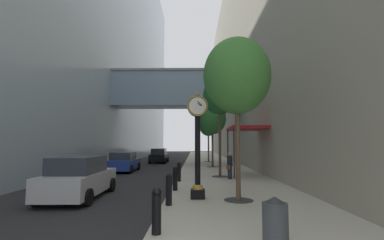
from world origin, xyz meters
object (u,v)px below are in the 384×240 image
street_tree_near (237,76)px  pedestrian_walking (230,165)px  bollard_third (175,178)px  car_silver_near (79,178)px  street_tree_mid_near (219,97)px  street_tree_far (208,126)px  street_clock (198,139)px  car_black_far (159,156)px  trash_bin (275,222)px  bollard_fourth (179,171)px  bollard_second (169,189)px  bollard_nearest (157,210)px  car_red_mid (161,153)px  car_blue_trailing (124,162)px  street_tree_mid_far (212,119)px

street_tree_near → pedestrian_walking: bearing=85.5°
bollard_third → car_silver_near: (-3.95, -1.12, 0.13)m
street_tree_mid_near → street_tree_far: bearing=90.0°
bollard_third → street_clock: bearing=-60.4°
street_tree_near → car_black_far: bearing=105.1°
bollard_third → trash_bin: bearing=-69.7°
street_clock → car_black_far: bearing=101.5°
car_silver_near → car_black_far: 21.20m
bollard_fourth → trash_bin: size_ratio=1.04×
bollard_second → bollard_fourth: same height
street_clock → bollard_nearest: street_clock is taller
street_clock → street_tree_near: bearing=-13.6°
bollard_nearest → street_tree_far: street_tree_far is taller
street_tree_near → street_tree_mid_near: bearing=90.0°
bollard_fourth → car_red_mid: (-4.43, 26.31, 0.08)m
street_tree_mid_near → bollard_fourth: bearing=-138.7°
bollard_third → bollard_fourth: (0.00, 2.99, 0.00)m
pedestrian_walking → car_black_far: pedestrian_walking is taller
car_red_mid → trash_bin: bearing=-79.1°
street_tree_near → street_tree_far: 22.24m
street_tree_far → car_black_far: size_ratio=1.32×
car_black_far → car_blue_trailing: size_ratio=1.00×
street_tree_mid_far → car_black_far: bearing=128.9°
street_clock → car_blue_trailing: bearing=117.5°
car_red_mid → bollard_fourth: bearing=-80.4°
street_tree_mid_near → car_blue_trailing: street_tree_mid_near is taller
bollard_fourth → car_red_mid: size_ratio=0.23×
bollard_second → pedestrian_walking: pedestrian_walking is taller
bollard_nearest → pedestrian_walking: (3.04, 10.05, 0.28)m
street_tree_far → bollard_fourth: bearing=-98.5°
street_tree_mid_far → street_tree_far: (0.00, 7.41, -0.14)m
pedestrian_walking → car_silver_near: size_ratio=0.36×
street_tree_mid_far → car_blue_trailing: street_tree_mid_far is taller
street_tree_near → car_silver_near: street_tree_near is taller
street_tree_far → car_silver_near: bearing=-107.1°
bollard_nearest → bollard_second: size_ratio=1.00×
bollard_second → car_silver_near: size_ratio=0.24×
street_clock → bollard_nearest: bearing=-103.7°
pedestrian_walking → street_tree_mid_far: bearing=93.2°
street_tree_mid_far → trash_bin: size_ratio=5.69×
street_tree_mid_far → car_red_mid: (-6.99, 16.65, -3.83)m
bollard_third → street_tree_far: street_tree_far is taller
street_clock → car_silver_near: (-4.97, 0.67, -1.61)m
street_clock → car_silver_near: 5.27m
car_blue_trailing → street_tree_mid_far: bearing=22.2°
bollard_third → street_tree_far: 20.58m
street_tree_mid_far → car_red_mid: size_ratio=1.29×
street_tree_mid_near → street_tree_far: 14.85m
street_tree_near → trash_bin: street_tree_near is taller
bollard_second → trash_bin: 4.65m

